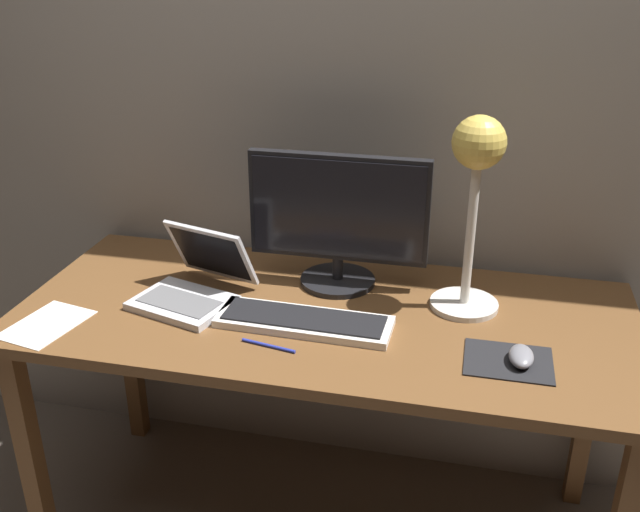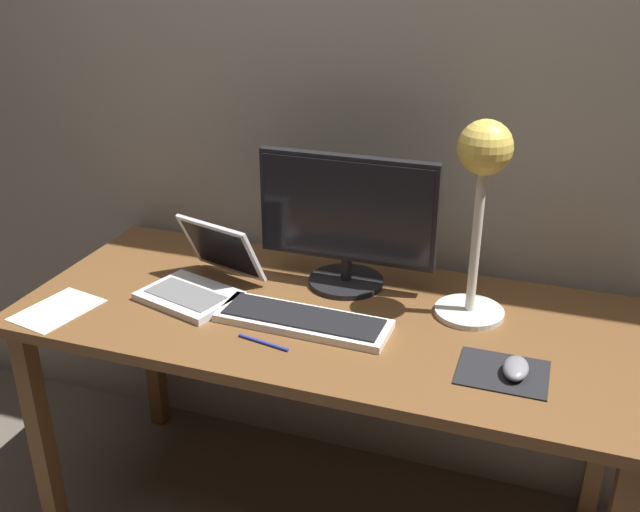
{
  "view_description": "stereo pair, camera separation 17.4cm",
  "coord_description": "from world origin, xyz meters",
  "px_view_note": "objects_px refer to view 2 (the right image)",
  "views": [
    {
      "loc": [
        0.35,
        -1.6,
        1.64
      ],
      "look_at": [
        -0.0,
        -0.05,
        0.92
      ],
      "focal_mm": 40.2,
      "sensor_mm": 36.0,
      "label": 1
    },
    {
      "loc": [
        0.52,
        -1.55,
        1.64
      ],
      "look_at": [
        -0.0,
        -0.05,
        0.92
      ],
      "focal_mm": 40.2,
      "sensor_mm": 36.0,
      "label": 2
    }
  ],
  "objects_px": {
    "keyboard_main": "(303,320)",
    "mouse": "(516,368)",
    "laptop": "(204,273)",
    "monitor": "(346,218)",
    "desk_lamp": "(482,183)",
    "pen": "(263,343)"
  },
  "relations": [
    {
      "from": "monitor",
      "to": "desk_lamp",
      "type": "distance_m",
      "value": 0.39
    },
    {
      "from": "laptop",
      "to": "mouse",
      "type": "height_order",
      "value": "laptop"
    },
    {
      "from": "monitor",
      "to": "laptop",
      "type": "xyz_separation_m",
      "value": [
        -0.35,
        -0.17,
        -0.14
      ]
    },
    {
      "from": "keyboard_main",
      "to": "laptop",
      "type": "height_order",
      "value": "laptop"
    },
    {
      "from": "keyboard_main",
      "to": "mouse",
      "type": "distance_m",
      "value": 0.53
    },
    {
      "from": "keyboard_main",
      "to": "pen",
      "type": "distance_m",
      "value": 0.13
    },
    {
      "from": "monitor",
      "to": "keyboard_main",
      "type": "xyz_separation_m",
      "value": [
        -0.03,
        -0.25,
        -0.19
      ]
    },
    {
      "from": "laptop",
      "to": "mouse",
      "type": "relative_size",
      "value": 3.43
    },
    {
      "from": "mouse",
      "to": "desk_lamp",
      "type": "bearing_deg",
      "value": 119.19
    },
    {
      "from": "pen",
      "to": "laptop",
      "type": "bearing_deg",
      "value": 141.85
    },
    {
      "from": "mouse",
      "to": "keyboard_main",
      "type": "bearing_deg",
      "value": 173.57
    },
    {
      "from": "monitor",
      "to": "desk_lamp",
      "type": "xyz_separation_m",
      "value": [
        0.35,
        -0.06,
        0.16
      ]
    },
    {
      "from": "laptop",
      "to": "mouse",
      "type": "distance_m",
      "value": 0.86
    },
    {
      "from": "monitor",
      "to": "keyboard_main",
      "type": "distance_m",
      "value": 0.31
    },
    {
      "from": "pen",
      "to": "mouse",
      "type": "bearing_deg",
      "value": 5.87
    },
    {
      "from": "monitor",
      "to": "keyboard_main",
      "type": "height_order",
      "value": "monitor"
    },
    {
      "from": "desk_lamp",
      "to": "mouse",
      "type": "relative_size",
      "value": 5.3
    },
    {
      "from": "keyboard_main",
      "to": "desk_lamp",
      "type": "bearing_deg",
      "value": 26.07
    },
    {
      "from": "keyboard_main",
      "to": "pen",
      "type": "xyz_separation_m",
      "value": [
        -0.06,
        -0.12,
        -0.01
      ]
    },
    {
      "from": "desk_lamp",
      "to": "mouse",
      "type": "distance_m",
      "value": 0.44
    },
    {
      "from": "monitor",
      "to": "laptop",
      "type": "bearing_deg",
      "value": -154.64
    },
    {
      "from": "laptop",
      "to": "pen",
      "type": "xyz_separation_m",
      "value": [
        0.26,
        -0.2,
        -0.05
      ]
    }
  ]
}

